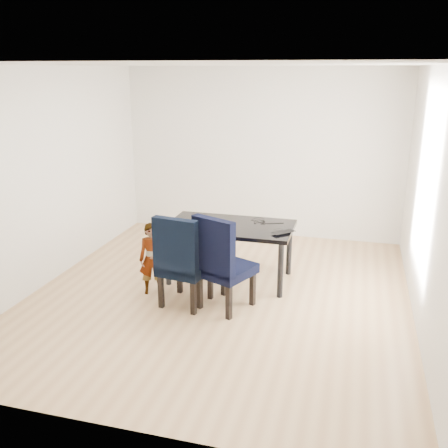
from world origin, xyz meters
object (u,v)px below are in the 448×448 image
(child, at_px, (152,259))
(chair_right, at_px, (226,261))
(dining_table, at_px, (230,252))
(plate, at_px, (206,222))
(chair_left, at_px, (186,259))
(laptop, at_px, (281,232))

(child, bearing_deg, chair_right, -30.07)
(dining_table, xyz_separation_m, plate, (-0.32, -0.00, 0.38))
(dining_table, relative_size, chair_left, 1.45)
(laptop, bearing_deg, chair_right, 5.95)
(chair_right, relative_size, child, 1.26)
(child, relative_size, laptop, 2.99)
(dining_table, height_order, child, child)
(dining_table, relative_size, plate, 6.55)
(chair_left, xyz_separation_m, laptop, (1.00, 0.67, 0.21))
(chair_left, height_order, chair_right, chair_right)
(chair_left, xyz_separation_m, chair_right, (0.48, 0.04, 0.01))
(child, bearing_deg, plate, 30.74)
(chair_left, xyz_separation_m, plate, (-0.00, 0.81, 0.21))
(plate, bearing_deg, dining_table, 0.49)
(laptop, bearing_deg, plate, -52.69)
(chair_right, distance_m, laptop, 0.85)
(chair_left, relative_size, child, 1.24)
(dining_table, xyz_separation_m, chair_left, (-0.32, -0.82, 0.18))
(chair_left, distance_m, laptop, 1.22)
(chair_left, distance_m, plate, 0.84)
(chair_left, relative_size, chair_right, 0.98)
(chair_left, distance_m, chair_right, 0.48)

